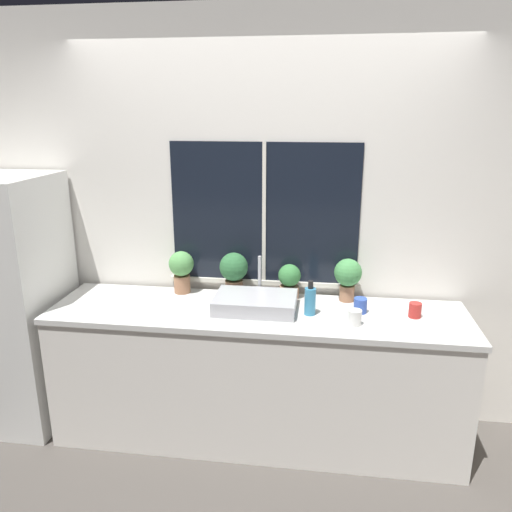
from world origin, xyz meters
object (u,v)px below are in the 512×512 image
at_px(mug_white, 355,317).
at_px(mug_red, 415,310).
at_px(refrigerator, 6,302).
at_px(potted_plant_center_right, 289,280).
at_px(soap_bottle, 310,301).
at_px(potted_plant_center_left, 234,270).
at_px(potted_plant_far_right, 348,275).
at_px(sink, 255,302).
at_px(potted_plant_far_left, 181,268).
at_px(mug_blue, 360,305).

bearing_deg(mug_white, mug_red, 23.95).
height_order(refrigerator, potted_plant_center_right, refrigerator).
xyz_separation_m(mug_white, mug_red, (0.36, 0.16, -0.00)).
bearing_deg(soap_bottle, mug_red, 4.22).
bearing_deg(refrigerator, potted_plant_center_left, 8.94).
bearing_deg(potted_plant_center_right, potted_plant_far_right, -0.00).
height_order(sink, potted_plant_center_right, sink).
xyz_separation_m(potted_plant_far_left, soap_bottle, (0.87, -0.26, -0.08)).
bearing_deg(potted_plant_far_left, sink, -23.17).
relative_size(potted_plant_far_right, soap_bottle, 1.31).
relative_size(refrigerator, potted_plant_center_left, 5.80).
xyz_separation_m(refrigerator, soap_bottle, (2.02, -0.02, 0.13)).
bearing_deg(mug_blue, potted_plant_center_left, 166.96).
height_order(potted_plant_far_left, mug_white, potted_plant_far_left).
height_order(refrigerator, mug_blue, refrigerator).
xyz_separation_m(mug_blue, mug_white, (-0.04, -0.19, -0.00)).
xyz_separation_m(potted_plant_far_right, mug_red, (0.39, -0.22, -0.13)).
bearing_deg(potted_plant_far_left, potted_plant_far_right, 0.00).
bearing_deg(sink, refrigerator, -179.71).
height_order(potted_plant_far_left, mug_blue, potted_plant_far_left).
height_order(refrigerator, potted_plant_far_left, refrigerator).
xyz_separation_m(sink, soap_bottle, (0.34, -0.03, 0.04)).
relative_size(potted_plant_far_left, mug_blue, 3.11).
height_order(potted_plant_center_right, mug_white, potted_plant_center_right).
distance_m(potted_plant_far_left, mug_red, 1.51).
bearing_deg(potted_plant_center_left, soap_bottle, -26.95).
bearing_deg(refrigerator, mug_white, -3.50).
bearing_deg(refrigerator, sink, 0.29).
relative_size(refrigerator, potted_plant_far_left, 5.89).
bearing_deg(mug_blue, potted_plant_center_right, 157.12).
bearing_deg(sink, mug_white, -13.89).
height_order(mug_blue, mug_white, mug_blue).
height_order(mug_blue, mug_red, mug_blue).
xyz_separation_m(refrigerator, mug_blue, (2.32, 0.05, 0.09)).
relative_size(refrigerator, mug_white, 18.75).
distance_m(soap_bottle, mug_blue, 0.31).
xyz_separation_m(sink, potted_plant_center_left, (-0.18, 0.23, 0.13)).
xyz_separation_m(potted_plant_center_right, mug_red, (0.77, -0.22, -0.08)).
bearing_deg(mug_white, potted_plant_center_right, 137.17).
xyz_separation_m(potted_plant_center_left, soap_bottle, (0.51, -0.26, -0.08)).
height_order(refrigerator, potted_plant_far_right, refrigerator).
xyz_separation_m(potted_plant_center_right, soap_bottle, (0.14, -0.26, -0.03)).
bearing_deg(mug_white, potted_plant_far_right, 94.81).
bearing_deg(potted_plant_far_left, mug_blue, -9.16).
distance_m(sink, potted_plant_center_right, 0.31).
xyz_separation_m(potted_plant_center_right, mug_white, (0.41, -0.38, -0.08)).
bearing_deg(soap_bottle, mug_white, -23.78).
relative_size(sink, potted_plant_center_right, 2.19).
distance_m(refrigerator, potted_plant_far_right, 2.27).
distance_m(refrigerator, sink, 1.68).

